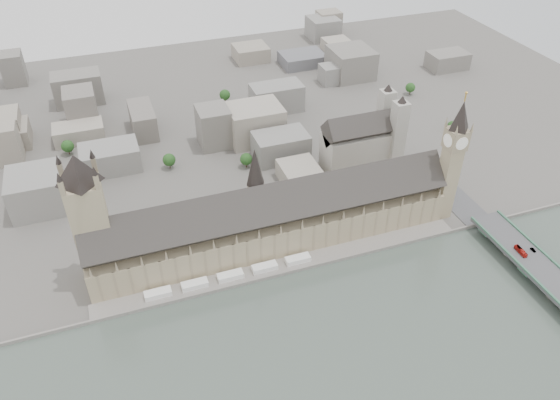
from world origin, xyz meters
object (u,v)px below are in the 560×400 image
object	(u,v)px
victoria_tower	(89,214)
westminster_abbey	(363,141)
car_silver	(533,250)
westminster_bridge	(549,283)
palace_of_westminster	(272,220)
elizabeth_tower	(453,153)
red_bus_north	(521,251)

from	to	relation	value
victoria_tower	westminster_abbey	world-z (taller)	victoria_tower
car_silver	westminster_bridge	bearing A→B (deg)	-105.44
palace_of_westminster	elizabeth_tower	bearing A→B (deg)	-4.85
elizabeth_tower	victoria_tower	size ratio (longest dim) A/B	1.07
victoria_tower	westminster_abbey	xyz separation A→B (m)	(232.92, 69.00, -30.12)
elizabeth_tower	victoria_tower	xyz separation A→B (m)	(-260.00, 18.00, -2.88)
elizabeth_tower	victoria_tower	distance (m)	260.64
palace_of_westminster	westminster_abbey	distance (m)	134.09
westminster_abbey	red_bus_north	xyz separation A→B (m)	(47.74, -154.80, -13.17)
red_bus_north	car_silver	xyz separation A→B (m)	(9.93, -1.30, -0.90)
victoria_tower	red_bus_north	distance (m)	296.66
red_bus_north	car_silver	distance (m)	10.05
palace_of_westminster	car_silver	xyz separation A→B (m)	(168.59, -80.79, -11.70)
palace_of_westminster	car_silver	size ratio (longest dim) A/B	57.43
westminster_abbey	car_silver	world-z (taller)	westminster_abbey
palace_of_westminster	elizabeth_tower	world-z (taller)	elizabeth_tower
elizabeth_tower	red_bus_north	distance (m)	84.59
red_bus_north	westminster_abbey	bearing A→B (deg)	110.50
westminster_bridge	red_bus_north	size ratio (longest dim) A/B	27.22
palace_of_westminster	red_bus_north	size ratio (longest dim) A/B	22.20
victoria_tower	red_bus_north	world-z (taller)	victoria_tower
victoria_tower	palace_of_westminster	bearing A→B (deg)	-2.96
westminster_bridge	westminster_abbey	distance (m)	190.56
westminster_bridge	red_bus_north	bearing A→B (deg)	96.86
palace_of_westminster	westminster_abbey	xyz separation A→B (m)	(110.92, 75.30, 2.38)
elizabeth_tower	red_bus_north	size ratio (longest dim) A/B	9.00
elizabeth_tower	westminster_abbey	size ratio (longest dim) A/B	1.58
westminster_bridge	car_silver	size ratio (longest dim) A/B	70.43
elizabeth_tower	car_silver	size ratio (longest dim) A/B	23.30
palace_of_westminster	westminster_bridge	world-z (taller)	palace_of_westminster
elizabeth_tower	westminster_bridge	distance (m)	111.81
car_silver	red_bus_north	bearing A→B (deg)	171.13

